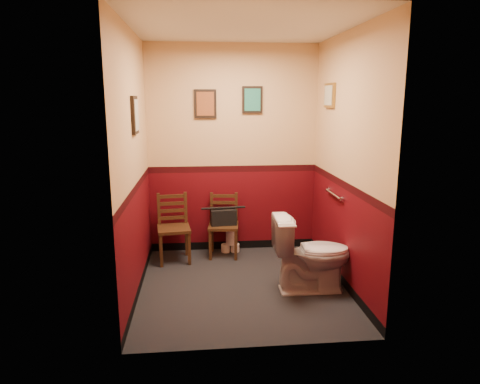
{
  "coord_description": "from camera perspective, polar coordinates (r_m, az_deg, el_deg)",
  "views": [
    {
      "loc": [
        -0.45,
        -4.36,
        2.0
      ],
      "look_at": [
        0.0,
        0.25,
        1.0
      ],
      "focal_mm": 32.0,
      "sensor_mm": 36.0,
      "label": 1
    }
  ],
  "objects": [
    {
      "name": "grab_bar",
      "position": [
        4.97,
        12.38,
        -0.31
      ],
      "size": [
        0.05,
        0.56,
        0.06
      ],
      "color": "silver",
      "rests_on": "wall_right"
    },
    {
      "name": "toilet",
      "position": [
        4.63,
        9.53,
        -8.17
      ],
      "size": [
        0.83,
        0.47,
        0.81
      ],
      "primitive_type": "imported",
      "rotation": [
        0.0,
        0.0,
        1.56
      ],
      "color": "white",
      "rests_on": "floor"
    },
    {
      "name": "wall_right",
      "position": [
        4.67,
        13.89,
        3.83
      ],
      "size": [
        0.0,
        2.4,
        2.7
      ],
      "primitive_type": "cube",
      "rotation": [
        1.57,
        0.0,
        -1.57
      ],
      "color": "#4A060D",
      "rests_on": "ground"
    },
    {
      "name": "framed_print_right",
      "position": [
        5.19,
        11.84,
        12.49
      ],
      "size": [
        0.04,
        0.34,
        0.28
      ],
      "color": "olive",
      "rests_on": "wall_right"
    },
    {
      "name": "wall_left",
      "position": [
        4.45,
        -13.93,
        3.43
      ],
      "size": [
        0.0,
        2.4,
        2.7
      ],
      "primitive_type": "cube",
      "rotation": [
        1.57,
        0.0,
        1.57
      ],
      "color": "#4A060D",
      "rests_on": "ground"
    },
    {
      "name": "ceiling",
      "position": [
        4.44,
        0.34,
        21.26
      ],
      "size": [
        2.2,
        2.4,
        0.0
      ],
      "primitive_type": "cube",
      "rotation": [
        3.14,
        0.0,
        0.0
      ],
      "color": "silver",
      "rests_on": "ground"
    },
    {
      "name": "framed_print_back_b",
      "position": [
        5.58,
        1.65,
        12.19
      ],
      "size": [
        0.26,
        0.04,
        0.34
      ],
      "color": "black",
      "rests_on": "wall_back"
    },
    {
      "name": "tp_stack",
      "position": [
        5.75,
        -1.3,
        -6.75
      ],
      "size": [
        0.25,
        0.15,
        0.32
      ],
      "color": "silver",
      "rests_on": "floor"
    },
    {
      "name": "framed_print_left",
      "position": [
        4.5,
        -13.82,
        9.93
      ],
      "size": [
        0.04,
        0.3,
        0.38
      ],
      "color": "black",
      "rests_on": "wall_left"
    },
    {
      "name": "wall_front",
      "position": [
        3.26,
        2.51,
        0.64
      ],
      "size": [
        2.2,
        0.0,
        2.7
      ],
      "primitive_type": "cube",
      "rotation": [
        -1.57,
        0.0,
        0.0
      ],
      "color": "#4A060D",
      "rests_on": "ground"
    },
    {
      "name": "chair_left",
      "position": [
        5.45,
        -8.85,
        -4.73
      ],
      "size": [
        0.44,
        0.44,
        0.85
      ],
      "rotation": [
        0.0,
        0.0,
        0.12
      ],
      "color": "#3D2412",
      "rests_on": "floor"
    },
    {
      "name": "framed_print_back_a",
      "position": [
        5.54,
        -4.65,
        11.64
      ],
      "size": [
        0.28,
        0.04,
        0.36
      ],
      "color": "black",
      "rests_on": "wall_back"
    },
    {
      "name": "wall_back",
      "position": [
        5.61,
        -0.96,
        5.54
      ],
      "size": [
        2.2,
        0.0,
        2.7
      ],
      "primitive_type": "cube",
      "rotation": [
        1.57,
        0.0,
        0.0
      ],
      "color": "#4A060D",
      "rests_on": "ground"
    },
    {
      "name": "toilet_brush",
      "position": [
        4.94,
        12.15,
        -11.16
      ],
      "size": [
        0.11,
        0.11,
        0.41
      ],
      "color": "silver",
      "rests_on": "floor"
    },
    {
      "name": "handbag",
      "position": [
        5.51,
        -2.23,
        -3.33
      ],
      "size": [
        0.34,
        0.19,
        0.24
      ],
      "rotation": [
        0.0,
        0.0,
        0.09
      ],
      "color": "black",
      "rests_on": "chair_right"
    },
    {
      "name": "chair_right",
      "position": [
        5.58,
        -2.2,
        -4.42
      ],
      "size": [
        0.42,
        0.42,
        0.81
      ],
      "rotation": [
        0.0,
        0.0,
        -0.11
      ],
      "color": "#3D2412",
      "rests_on": "floor"
    },
    {
      "name": "floor",
      "position": [
        4.82,
        0.3,
        -12.35
      ],
      "size": [
        2.2,
        2.4,
        0.0
      ],
      "primitive_type": "cube",
      "color": "black",
      "rests_on": "ground"
    }
  ]
}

